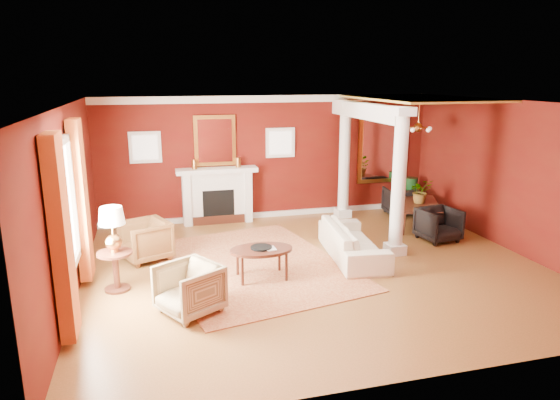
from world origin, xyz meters
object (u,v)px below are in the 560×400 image
object	(u,v)px
sofa	(353,236)
armchair_stripe	(189,287)
armchair_leopard	(145,238)
coffee_table	(261,251)
side_table	(113,236)
dining_table	(419,208)

from	to	relation	value
sofa	armchair_stripe	xyz separation A→B (m)	(-3.17, -1.52, -0.02)
armchair_leopard	coffee_table	size ratio (longest dim) A/B	0.78
coffee_table	side_table	bearing A→B (deg)	176.77
armchair_stripe	dining_table	world-z (taller)	dining_table
armchair_leopard	coffee_table	world-z (taller)	armchair_leopard
armchair_leopard	side_table	xyz separation A→B (m)	(-0.45, -1.29, 0.50)
armchair_leopard	armchair_stripe	distance (m)	2.46
armchair_stripe	coffee_table	xyz separation A→B (m)	(1.28, 0.96, 0.09)
sofa	armchair_leopard	xyz separation A→B (m)	(-3.78, 0.87, -0.01)
armchair_leopard	armchair_stripe	world-z (taller)	armchair_leopard
sofa	dining_table	xyz separation A→B (m)	(2.23, 1.47, 0.02)
armchair_leopard	dining_table	xyz separation A→B (m)	(6.01, 0.60, 0.03)
sofa	armchair_stripe	distance (m)	3.51
armchair_leopard	armchair_stripe	size ratio (longest dim) A/B	1.02
sofa	coffee_table	xyz separation A→B (m)	(-1.89, -0.55, 0.07)
sofa	armchair_stripe	size ratio (longest dim) A/B	2.66
sofa	coffee_table	bearing A→B (deg)	112.68
dining_table	armchair_leopard	bearing A→B (deg)	118.83
armchair_leopard	side_table	world-z (taller)	side_table
coffee_table	dining_table	world-z (taller)	dining_table
armchair_leopard	armchair_stripe	bearing A→B (deg)	-7.80
side_table	armchair_leopard	bearing A→B (deg)	70.72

